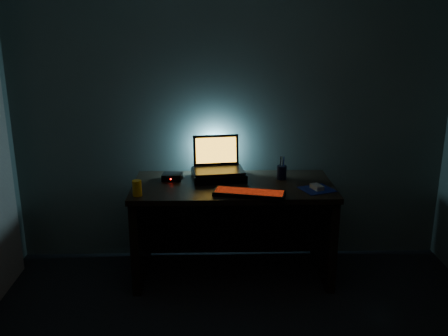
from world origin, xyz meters
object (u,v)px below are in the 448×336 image
at_px(mouse, 317,187).
at_px(juice_glass, 137,188).
at_px(laptop, 218,162).
at_px(keyboard, 249,193).
at_px(pen_cup, 282,172).
at_px(router, 172,177).

relative_size(mouse, juice_glass, 0.92).
relative_size(laptop, keyboard, 0.79).
bearing_deg(laptop, keyboard, -70.81).
xyz_separation_m(mouse, pen_cup, (-0.22, 0.26, 0.03)).
relative_size(laptop, mouse, 4.02).
bearing_deg(laptop, pen_cup, -15.05).
height_order(keyboard, mouse, mouse).
bearing_deg(laptop, juice_glass, -151.05).
height_order(laptop, keyboard, laptop).
height_order(keyboard, pen_cup, pen_cup).
relative_size(juice_glass, router, 0.70).
height_order(mouse, router, router).
distance_m(keyboard, mouse, 0.51).
distance_m(juice_glass, router, 0.42).
xyz_separation_m(laptop, mouse, (0.72, -0.32, -0.10)).
distance_m(laptop, mouse, 0.79).
distance_m(laptop, router, 0.37).
relative_size(mouse, router, 0.65).
distance_m(keyboard, juice_glass, 0.79).
bearing_deg(mouse, laptop, 134.68).
height_order(laptop, juice_glass, laptop).
bearing_deg(mouse, juice_glass, 163.27).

